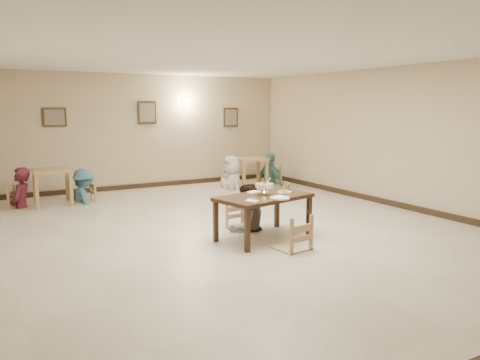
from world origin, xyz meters
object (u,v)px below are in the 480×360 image
chair_far (241,204)px  bg_chair_rr (270,166)px  chair_near (292,216)px  bg_table_right (251,163)px  bg_table_left (52,175)px  bg_chair_ll (20,187)px  bg_chair_rl (232,172)px  bg_diner_b (82,169)px  drink_glass (287,186)px  bg_diner_d (271,153)px  bg_diner_a (19,167)px  main_table (264,200)px  main_diner (246,184)px  curry_warmer (264,186)px  bg_chair_lr (83,181)px  bg_diner_c (232,156)px

chair_far → bg_chair_rr: size_ratio=0.85×
chair_near → bg_table_right: (2.41, 5.30, 0.13)m
bg_table_left → bg_chair_ll: size_ratio=0.90×
bg_chair_ll → bg_table_right: bearing=-67.1°
bg_chair_rl → bg_diner_b: (-3.81, -0.00, 0.32)m
bg_chair_rl → bg_chair_rr: bearing=-82.0°
drink_glass → bg_diner_d: 5.10m
drink_glass → bg_diner_b: bearing=121.1°
bg_diner_a → bg_diner_b: size_ratio=1.16×
bg_diner_d → main_table: bearing=139.1°
main_table → main_diner: (0.04, 0.64, 0.17)m
bg_chair_ll → bg_chair_rl: bearing=-67.7°
curry_warmer → bg_table_right: size_ratio=0.36×
bg_chair_rr → drink_glass: bearing=-28.6°
drink_glass → bg_diner_d: (2.51, 4.43, 0.09)m
chair_far → bg_table_left: chair_far is taller
bg_chair_lr → bg_table_left: bearing=-93.0°
chair_near → bg_diner_c: (1.76, 5.22, 0.36)m
chair_near → bg_table_right: chair_near is taller
bg_diner_b → bg_diner_a: bearing=81.3°
main_diner → curry_warmer: 0.61m
main_diner → curry_warmer: (-0.01, -0.61, 0.06)m
bg_chair_ll → chair_far: bearing=-116.7°
bg_diner_d → bg_chair_rl: bearing=88.2°
main_diner → bg_diner_b: bearing=-71.9°
chair_near → chair_far: bearing=-94.7°
bg_diner_c → bg_table_left: bearing=-89.3°
main_table → bg_chair_rr: (3.12, 4.64, -0.12)m
bg_chair_rr → bg_diner_b: size_ratio=0.68×
bg_diner_c → bg_chair_lr: bearing=-89.3°
bg_chair_ll → bg_diner_d: (6.41, 0.17, 0.42)m
curry_warmer → drink_glass: bearing=16.4°
bg_table_right → bg_chair_rl: size_ratio=1.01×
curry_warmer → bg_diner_d: bearing=56.1°
main_diner → bg_diner_a: size_ratio=0.92×
bg_diner_a → chair_near: bearing=54.4°
chair_far → bg_diner_d: bearing=43.5°
bg_table_right → bg_chair_ll: bearing=-178.7°
bg_table_right → main_diner: bearing=-121.6°
bg_chair_rr → bg_chair_rl: bearing=-83.8°
bg_chair_rl → bg_chair_rr: 1.31m
chair_far → bg_chair_ll: size_ratio=0.96×
bg_diner_a → bg_diner_b: (1.30, 0.05, -0.12)m
bg_diner_b → bg_diner_d: 5.12m
main_table → bg_table_right: (2.47, 4.59, -0.00)m
bg_chair_lr → bg_chair_ll: bearing=-90.2°
bg_table_left → drink_glass: bearing=-53.0°
drink_glass → bg_chair_rl: (1.21, 4.31, -0.34)m
bg_chair_rl → chair_near: bearing=164.2°
bg_diner_b → bg_chair_lr: bearing=78.9°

